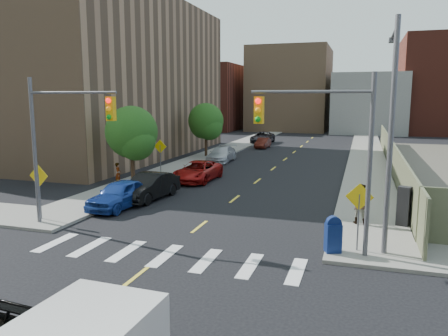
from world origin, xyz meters
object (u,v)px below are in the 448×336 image
Objects in this scene: parked_car_grey at (262,137)px; parked_car_blue at (120,194)px; mailbox at (333,235)px; parked_car_red at (198,171)px; pedestrian_west at (118,174)px; pedestrian_east at (360,204)px; parked_car_black at (149,187)px; payphone at (404,206)px; parked_car_maroon at (263,143)px; parked_car_white at (223,154)px; parked_car_silver at (222,154)px.

parked_car_blue is at bearing -90.83° from parked_car_grey.
parked_car_red is at bearing 107.15° from mailbox.
pedestrian_east is at bearing -130.88° from pedestrian_west.
payphone is (14.07, -1.69, 0.28)m from parked_car_black.
parked_car_maroon is at bearing 92.18° from parked_car_blue.
parked_car_black is 3.34× the size of mailbox.
mailbox is at bearing -49.48° from parked_car_red.
pedestrian_east reaches higher than parked_car_red.
parked_car_black is 6.40m from parked_car_red.
pedestrian_east reaches higher than parked_car_white.
parked_car_red is at bearing 89.40° from parked_car_black.
pedestrian_west is at bearing -100.05° from parked_car_white.
parked_car_white is at bearing 98.26° from parked_car_red.
parked_car_black is at bearing -167.22° from payphone.
parked_car_red is at bearing -73.03° from pedestrian_west.
parked_car_white is 14.37m from pedestrian_west.
parked_car_grey is 3.53× the size of pedestrian_west.
parked_car_maroon is (1.30, 12.20, -0.11)m from parked_car_silver.
parked_car_white is at bearing 148.48° from payphone.
pedestrian_east is at bearing -68.92° from parked_car_maroon.
parked_car_maroon is at bearing 133.71° from payphone.
parked_car_black is at bearing -149.69° from pedestrian_west.
parked_car_black is 1.18× the size of parked_car_white.
parked_car_silver is at bearing 149.18° from payphone.
parked_car_maroon is at bearing -77.67° from parked_car_grey.
parked_car_silver is 1.22× the size of parked_car_white.
payphone is (14.68, 0.62, 0.30)m from parked_car_blue.
parked_car_black is 0.92× the size of parked_car_red.
pedestrian_west is (-2.99, -31.35, 0.17)m from parked_car_grey.
parked_car_silver is at bearing -95.66° from parked_car_maroon.
parked_car_white is 22.50m from pedestrian_east.
mailbox reaches higher than parked_car_grey.
pedestrian_west reaches higher than mailbox.
parked_car_black is 12.26m from pedestrian_east.
parked_car_black reaches higher than parked_car_red.
pedestrian_east is at bearing 6.08° from parked_car_blue.
parked_car_grey is 2.88× the size of pedestrian_east.
mailbox is at bearing -102.19° from payphone.
parked_car_black is 0.87× the size of parked_car_grey.
pedestrian_east reaches higher than payphone.
parked_car_black is 16.13m from parked_car_silver.
payphone is at bearing -52.87° from parked_car_silver.
pedestrian_east reaches higher than parked_car_silver.
parked_car_silver is at bearing 97.66° from parked_car_black.
parked_car_grey is 31.50m from pedestrian_west.
pedestrian_west is at bearing 126.66° from mailbox.
parked_car_blue is 18.43m from parked_car_silver.
parked_car_grey reaches higher than parked_car_white.
mailbox is 17.25m from pedestrian_west.
mailbox is at bearing -145.89° from pedestrian_west.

